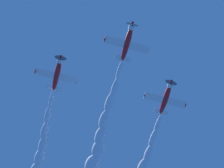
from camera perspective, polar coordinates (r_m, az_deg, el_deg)
airplane_lead at (r=81.86m, az=2.25°, el=6.14°), size 8.81×9.85×2.72m
airplane_left_wingman at (r=87.74m, az=7.84°, el=-2.01°), size 8.82×9.85×2.68m
airplane_right_wingman at (r=87.51m, az=-8.01°, el=1.51°), size 8.82×9.85×2.77m
smoke_trail_lead at (r=90.55m, az=-1.84°, el=-8.06°), size 28.83×9.15×4.03m
smoke_trail_right_wingman at (r=98.56m, az=-10.73°, el=-11.18°), size 29.33×8.81×3.77m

